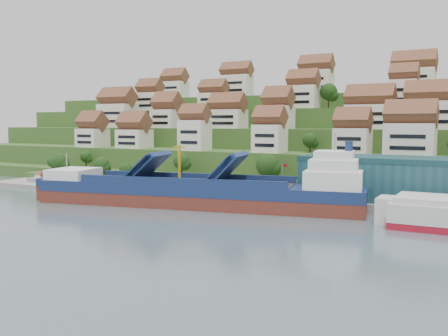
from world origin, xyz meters
The scene contains 10 objects.
ground centered at (0.00, 0.00, 0.00)m, with size 300.00×300.00×0.00m, color slate.
quay centered at (20.00, 15.00, 1.10)m, with size 180.00×14.00×2.20m, color gray.
pebble_beach centered at (-58.00, 12.00, 0.50)m, with size 45.00×20.00×1.00m, color gray.
hillside centered at (0.00, 103.55, 10.66)m, with size 260.00×128.00×31.00m.
hillside_village centered at (1.42, 60.54, 24.37)m, with size 156.37×63.37×29.15m.
hillside_trees centered at (-9.98, 41.31, 15.43)m, with size 138.84×62.38×30.62m.
warehouse centered at (52.00, 17.00, 7.20)m, with size 60.00×15.00×10.00m, color #204D58.
flagpole centered at (18.11, 10.00, 6.88)m, with size 1.28×0.16×8.00m.
beach_huts centered at (-60.00, 10.75, 2.10)m, with size 14.40×3.70×2.20m.
cargo_ship centered at (2.54, -0.88, 3.33)m, with size 79.76×28.08×17.51m.
Camera 1 is at (63.46, -101.19, 19.89)m, focal length 40.00 mm.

